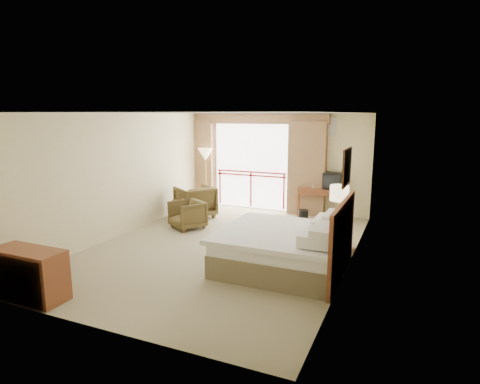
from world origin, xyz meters
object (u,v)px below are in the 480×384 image
at_px(armchair_far, 196,217).
at_px(armchair_near, 188,228).
at_px(wastebasket, 303,216).
at_px(dresser, 29,274).
at_px(desk, 321,194).
at_px(floor_lamp, 205,157).
at_px(bed, 286,248).
at_px(side_table, 182,207).
at_px(nightstand, 337,234).
at_px(table_lamp, 339,194).
at_px(tv, 333,181).

bearing_deg(armchair_far, armchair_near, 54.28).
distance_m(wastebasket, dresser, 6.33).
bearing_deg(desk, armchair_near, -132.77).
bearing_deg(floor_lamp, armchair_far, -74.75).
bearing_deg(desk, bed, -82.04).
relative_size(desk, side_table, 2.13).
xyz_separation_m(armchair_far, side_table, (-0.09, -0.52, 0.37)).
relative_size(nightstand, armchair_far, 0.68).
bearing_deg(dresser, floor_lamp, 94.16).
bearing_deg(table_lamp, bed, -113.28).
bearing_deg(table_lamp, side_table, 172.91).
height_order(nightstand, wastebasket, nightstand).
xyz_separation_m(bed, wastebasket, (-0.50, 3.14, -0.22)).
height_order(desk, side_table, desk).
distance_m(desk, side_table, 3.67).
bearing_deg(table_lamp, wastebasket, 124.48).
xyz_separation_m(tv, wastebasket, (-0.56, -0.75, -0.81)).
distance_m(table_lamp, desk, 2.67).
relative_size(bed, desk, 1.83).
relative_size(wastebasket, armchair_far, 0.34).
bearing_deg(desk, nightstand, -66.33).
distance_m(wastebasket, floor_lamp, 3.39).
bearing_deg(wastebasket, table_lamp, -55.52).
relative_size(nightstand, side_table, 1.13).
relative_size(bed, floor_lamp, 1.25).
height_order(table_lamp, wastebasket, table_lamp).
bearing_deg(floor_lamp, wastebasket, -10.54).
xyz_separation_m(armchair_far, armchair_near, (0.35, -0.99, 0.00)).
bearing_deg(floor_lamp, desk, 4.13).
bearing_deg(table_lamp, desk, 109.52).
distance_m(floor_lamp, dresser, 6.45).
xyz_separation_m(armchair_near, floor_lamp, (-0.68, 2.21, 1.47)).
bearing_deg(nightstand, armchair_near, -176.51).
distance_m(table_lamp, tv, 2.48).
height_order(wastebasket, armchair_near, armchair_near).
height_order(side_table, floor_lamp, floor_lamp).
bearing_deg(wastebasket, armchair_far, -166.79).
bearing_deg(dresser, armchair_near, 87.03).
distance_m(bed, tv, 3.94).
height_order(bed, dresser, bed).
distance_m(armchair_far, floor_lamp, 1.93).
xyz_separation_m(bed, table_lamp, (0.64, 1.48, 0.75)).
bearing_deg(table_lamp, nightstand, -90.00).
relative_size(wastebasket, side_table, 0.57).
relative_size(armchair_far, floor_lamp, 0.53).
distance_m(desk, tv, 0.49).
xyz_separation_m(armchair_far, dresser, (0.15, -5.13, 0.38)).
bearing_deg(armchair_near, tv, 69.60).
relative_size(side_table, dresser, 0.48).
bearing_deg(wastebasket, bed, -80.92).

